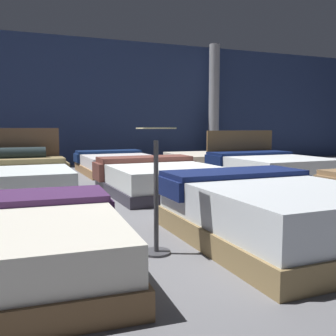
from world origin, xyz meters
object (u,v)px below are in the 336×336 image
Objects in this scene: bed_0 at (9,244)px; bed_5 at (269,170)px; bed_1 at (273,212)px; bed_7 at (117,163)px; bed_3 at (16,182)px; bed_4 at (159,178)px; support_pillar at (214,104)px; price_sign at (156,206)px; bed_8 at (204,161)px; bed_6 at (18,165)px.

bed_5 reaches higher than bed_0.
bed_1 reaches higher than bed_7.
bed_3 reaches higher than bed_4.
bed_4 is at bearing -126.96° from support_pillar.
bed_1 is 3.76m from bed_3.
bed_3 reaches higher than bed_1.
price_sign is at bearing -101.91° from bed_7.
support_pillar reaches higher than bed_7.
bed_0 is at bearing -91.14° from bed_3.
price_sign is at bearing -112.06° from bed_4.
bed_8 is at bearing 30.77° from bed_3.
support_pillar is at bearing 58.60° from price_sign.
bed_8 is at bearing -3.50° from bed_7.
bed_7 is 4.14m from support_pillar.
bed_3 reaches higher than bed_7.
support_pillar reaches higher than bed_0.
support_pillar is (5.66, 7.45, 1.53)m from bed_0.
price_sign is at bearing 4.41° from bed_0.
bed_1 is at bearing -114.42° from support_pillar.
bed_5 is 5.19m from bed_6.
bed_6 reaches higher than bed_0.
bed_4 is 0.96× the size of bed_7.
bed_8 is at bearing 68.26° from bed_1.
price_sign reaches higher than bed_4.
bed_1 is 0.60× the size of support_pillar.
bed_4 is 0.60× the size of support_pillar.
bed_5 is 4.38m from price_sign.
bed_7 reaches higher than bed_8.
bed_6 is 4.35m from bed_8.
bed_4 reaches higher than bed_0.
support_pillar is (5.63, 4.45, 1.48)m from bed_3.
bed_0 is 5.81m from bed_6.
bed_5 is at bearing -36.58° from bed_6.
bed_0 is at bearing -147.40° from bed_5.
price_sign is at bearing -117.65° from bed_8.
bed_3 reaches higher than bed_5.
bed_7 is (2.21, 5.74, -0.01)m from bed_0.
bed_4 is 1.03× the size of bed_6.
bed_0 is at bearing -112.33° from bed_7.
bed_4 is at bearing 55.01° from bed_0.
bed_1 is 3.67m from bed_5.
price_sign is at bearing -82.64° from bed_6.
bed_4 is 1.05× the size of bed_8.
bed_1 is at bearing -90.72° from bed_7.
bed_8 is (2.17, 5.69, -0.08)m from bed_1.
price_sign is at bearing -70.00° from bed_3.
bed_6 is 5.88m from price_sign.
bed_5 is at bearing -87.89° from bed_8.
bed_6 is 0.93× the size of bed_7.
bed_6 is (-2.11, 2.98, 0.01)m from bed_4.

